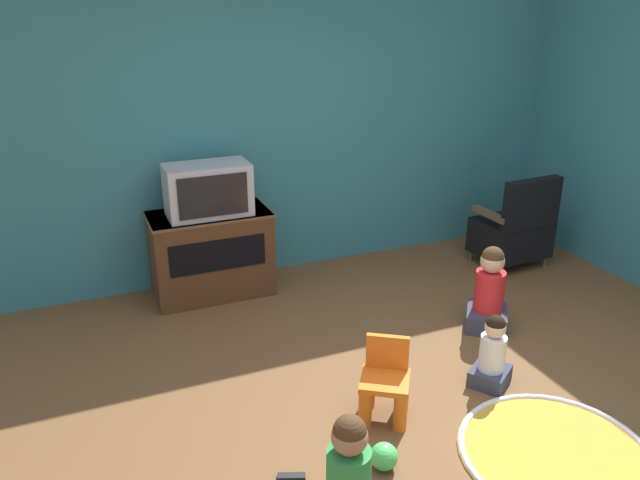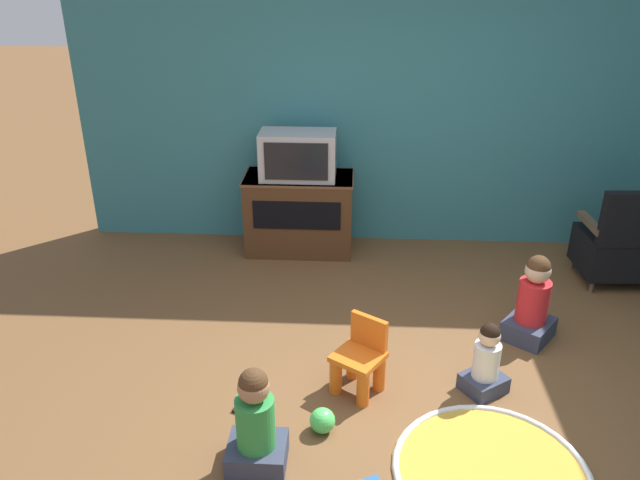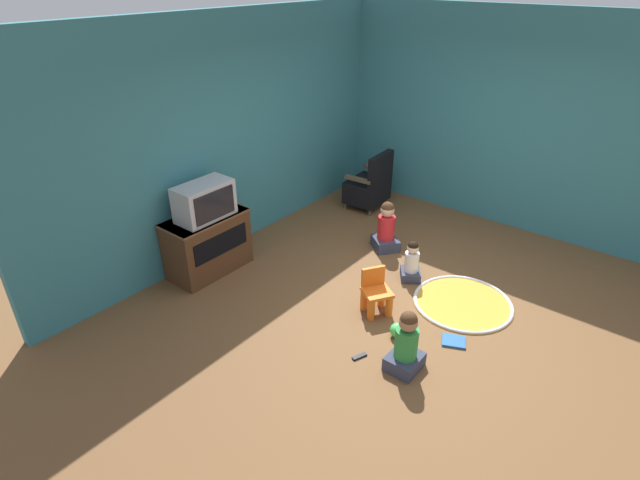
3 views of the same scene
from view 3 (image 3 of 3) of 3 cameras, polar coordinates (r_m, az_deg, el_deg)
ground_plane at (r=5.70m, az=9.72°, el=-6.77°), size 30.00×30.00×0.00m
wall_back at (r=6.39m, az=-10.36°, el=11.64°), size 5.65×0.12×2.88m
wall_right at (r=7.25m, az=22.72°, el=11.97°), size 0.12×5.59×2.88m
tv_cabinet at (r=6.11m, az=-12.73°, el=-0.33°), size 0.99×0.52×0.72m
television at (r=5.83m, az=-13.06°, el=4.35°), size 0.67×0.37×0.42m
black_armchair at (r=7.65m, az=5.68°, el=6.18°), size 0.64×0.56×0.88m
yellow_kid_chair at (r=5.37m, az=6.43°, el=-6.27°), size 0.39×0.39×0.50m
play_mat at (r=5.78m, az=16.00°, el=-6.91°), size 1.09×1.09×0.04m
child_watching_left at (r=4.68m, az=9.81°, el=-11.69°), size 0.32×0.28×0.64m
child_watching_center at (r=5.96m, az=10.41°, el=-2.58°), size 0.34×0.33×0.50m
child_watching_right at (r=6.53m, az=7.57°, el=1.29°), size 0.44×0.45×0.67m
toy_ball at (r=5.14m, az=8.84°, el=-10.16°), size 0.15×0.15×0.15m
book at (r=5.22m, az=15.03°, el=-11.10°), size 0.27×0.29×0.02m
remote_control at (r=4.90m, az=4.53°, el=-13.11°), size 0.16×0.10×0.02m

